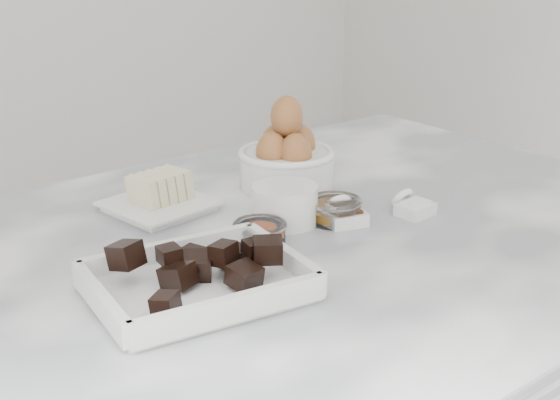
# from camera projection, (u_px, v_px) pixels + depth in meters

# --- Properties ---
(marble_slab) EXTENTS (1.20, 0.80, 0.04)m
(marble_slab) POSITION_uv_depth(u_px,v_px,m) (282.00, 252.00, 1.02)
(marble_slab) COLOR white
(marble_slab) RESTS_ON cabinet
(chocolate_dish) EXTENTS (0.26, 0.21, 0.06)m
(chocolate_dish) POSITION_uv_depth(u_px,v_px,m) (198.00, 275.00, 0.86)
(chocolate_dish) COLOR white
(chocolate_dish) RESTS_ON marble_slab
(butter_plate) EXTENTS (0.15, 0.15, 0.06)m
(butter_plate) POSITION_uv_depth(u_px,v_px,m) (157.00, 198.00, 1.10)
(butter_plate) COLOR white
(butter_plate) RESTS_ON marble_slab
(sugar_ramekin) EXTENTS (0.09, 0.09, 0.05)m
(sugar_ramekin) POSITION_uv_depth(u_px,v_px,m) (285.00, 203.00, 1.06)
(sugar_ramekin) COLOR white
(sugar_ramekin) RESTS_ON marble_slab
(egg_bowl) EXTENTS (0.15, 0.15, 0.14)m
(egg_bowl) POSITION_uv_depth(u_px,v_px,m) (286.00, 158.00, 1.20)
(egg_bowl) COLOR white
(egg_bowl) RESTS_ON marble_slab
(honey_bowl) EXTENTS (0.08, 0.08, 0.03)m
(honey_bowl) POSITION_uv_depth(u_px,v_px,m) (335.00, 210.00, 1.07)
(honey_bowl) COLOR white
(honey_bowl) RESTS_ON marble_slab
(zest_bowl) EXTENTS (0.07, 0.07, 0.03)m
(zest_bowl) POSITION_uv_depth(u_px,v_px,m) (260.00, 232.00, 0.99)
(zest_bowl) COLOR white
(zest_bowl) RESTS_ON marble_slab
(vanilla_spoon) EXTENTS (0.06, 0.07, 0.04)m
(vanilla_spoon) POSITION_uv_depth(u_px,v_px,m) (344.00, 214.00, 1.06)
(vanilla_spoon) COLOR white
(vanilla_spoon) RESTS_ON marble_slab
(salt_spoon) EXTENTS (0.05, 0.06, 0.04)m
(salt_spoon) POSITION_uv_depth(u_px,v_px,m) (412.00, 206.00, 1.10)
(salt_spoon) COLOR white
(salt_spoon) RESTS_ON marble_slab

